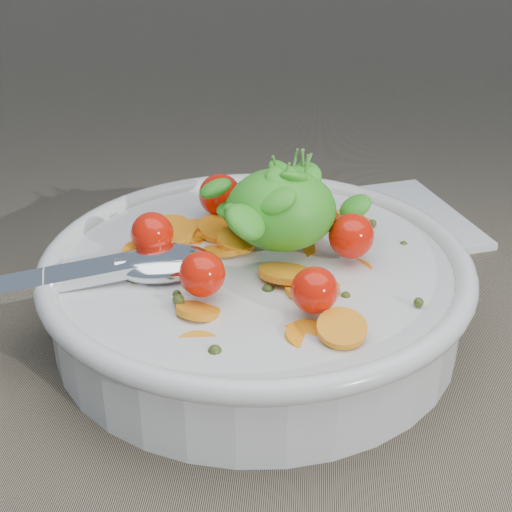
{
  "coord_description": "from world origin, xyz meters",
  "views": [
    {
      "loc": [
        0.01,
        -0.46,
        0.31
      ],
      "look_at": [
        -0.02,
        -0.01,
        0.06
      ],
      "focal_mm": 50.0,
      "sensor_mm": 36.0,
      "label": 1
    }
  ],
  "objects": [
    {
      "name": "ground",
      "position": [
        0.0,
        0.0,
        0.0
      ],
      "size": [
        6.0,
        6.0,
        0.0
      ],
      "primitive_type": "plane",
      "color": "#796C56",
      "rests_on": "ground"
    },
    {
      "name": "napkin",
      "position": [
        0.08,
        0.17,
        0.0
      ],
      "size": [
        0.23,
        0.22,
        0.01
      ],
      "primitive_type": "cube",
      "rotation": [
        0.0,
        0.0,
        0.37
      ],
      "color": "white",
      "rests_on": "ground"
    },
    {
      "name": "bowl",
      "position": [
        -0.02,
        -0.01,
        0.04
      ],
      "size": [
        0.34,
        0.31,
        0.13
      ],
      "color": "silver",
      "rests_on": "ground"
    }
  ]
}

